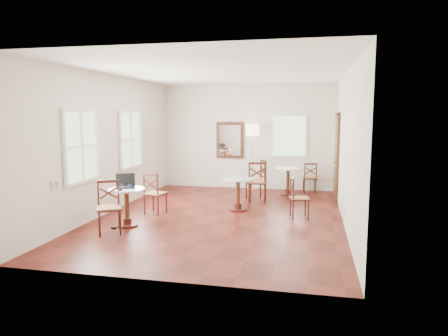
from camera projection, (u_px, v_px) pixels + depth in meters
name	position (u px, v px, depth m)	size (l,w,h in m)	color
ground	(221.00, 217.00, 8.77)	(7.00, 7.00, 0.00)	#52150E
room_shell	(221.00, 127.00, 8.80)	(5.02, 7.02, 3.01)	silver
cafe_table_near	(127.00, 203.00, 7.96)	(0.70, 0.70, 0.74)	#3F150F
cafe_table_mid	(238.00, 191.00, 9.28)	(0.69, 0.69, 0.72)	#3F150F
cafe_table_back	(288.00, 178.00, 11.05)	(0.69, 0.69, 0.73)	#3F150F
chair_near_a	(155.00, 193.00, 8.96)	(0.49, 0.49, 0.90)	#3F150F
chair_near_b	(109.00, 207.00, 7.52)	(0.60, 0.60, 0.95)	#3F150F
chair_mid_a	(257.00, 182.00, 10.18)	(0.49, 0.49, 1.01)	#3F150F
chair_mid_b	(298.00, 198.00, 8.63)	(0.46, 0.46, 0.84)	#3F150F
chair_back_a	(310.00, 178.00, 11.45)	(0.42, 0.42, 0.83)	#3F150F
chair_back_b	(257.00, 180.00, 10.39)	(0.62, 0.62, 1.02)	#3F150F
floor_lamp	(252.00, 134.00, 11.58)	(0.37, 0.37, 1.89)	#BF8C3F
laptop	(126.00, 184.00, 8.04)	(0.46, 0.43, 0.26)	black
mouse	(120.00, 190.00, 7.71)	(0.09, 0.06, 0.03)	black
navy_mug	(130.00, 186.00, 7.91)	(0.10, 0.07, 0.08)	black
water_glass	(121.00, 187.00, 7.83)	(0.06, 0.06, 0.11)	white
power_adapter	(114.00, 228.00, 7.82)	(0.09, 0.06, 0.04)	black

